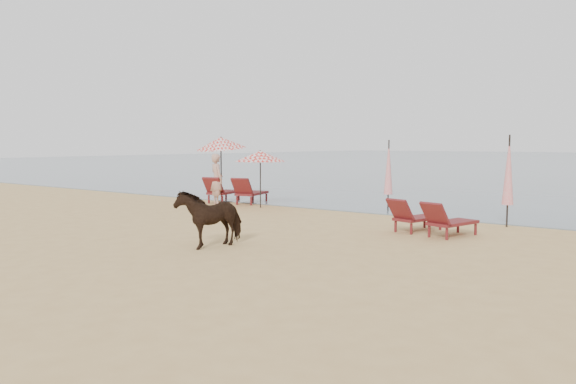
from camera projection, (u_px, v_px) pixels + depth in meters
name	position (u px, v px, depth m)	size (l,w,h in m)	color
ground	(132.00, 268.00, 10.65)	(120.00, 120.00, 0.00)	tan
lounger_cluster_left	(235.00, 191.00, 22.05)	(2.38, 2.32, 0.71)	maroon
lounger_cluster_right	(430.00, 218.00, 14.54)	(2.11, 2.06, 0.62)	maroon
umbrella_open_left_a	(260.00, 156.00, 20.41)	(1.85, 1.85, 2.11)	black
umbrella_open_left_b	(221.00, 143.00, 24.37)	(2.15, 2.19, 2.74)	black
umbrella_closed_left	(389.00, 168.00, 19.27)	(0.30, 0.30, 2.48)	black
umbrella_closed_right	(509.00, 171.00, 15.71)	(0.32, 0.32, 2.60)	black
cow	(210.00, 217.00, 12.90)	(0.71, 1.56, 1.32)	black
beachgoer_left	(217.00, 179.00, 21.63)	(0.72, 0.47, 1.96)	tan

